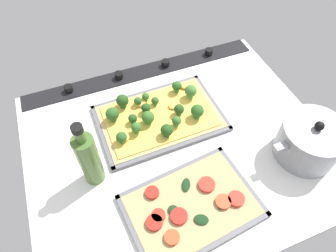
{
  "coord_description": "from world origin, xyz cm",
  "views": [
    {
      "loc": [
        21.08,
        44.61,
        72.01
      ],
      "look_at": [
        2.11,
        -3.21,
        5.46
      ],
      "focal_mm": 32.02,
      "sensor_mm": 36.0,
      "label": 1
    }
  ],
  "objects_px": {
    "baking_tray_front": "(160,119)",
    "oil_bottle": "(89,159)",
    "baking_tray_back": "(192,206)",
    "veggie_pizza_back": "(191,206)",
    "cooking_pot": "(309,141)",
    "broccoli_pizza": "(157,115)"
  },
  "relations": [
    {
      "from": "oil_bottle",
      "to": "veggie_pizza_back",
      "type": "bearing_deg",
      "value": 139.2
    },
    {
      "from": "baking_tray_front",
      "to": "baking_tray_back",
      "type": "height_order",
      "value": "same"
    },
    {
      "from": "oil_bottle",
      "to": "baking_tray_back",
      "type": "bearing_deg",
      "value": 139.58
    },
    {
      "from": "veggie_pizza_back",
      "to": "baking_tray_back",
      "type": "bearing_deg",
      "value": -147.36
    },
    {
      "from": "baking_tray_back",
      "to": "veggie_pizza_back",
      "type": "height_order",
      "value": "veggie_pizza_back"
    },
    {
      "from": "baking_tray_front",
      "to": "broccoli_pizza",
      "type": "xyz_separation_m",
      "value": [
        0.01,
        -0.0,
        0.02
      ]
    },
    {
      "from": "broccoli_pizza",
      "to": "veggie_pizza_back",
      "type": "height_order",
      "value": "broccoli_pizza"
    },
    {
      "from": "baking_tray_back",
      "to": "cooking_pot",
      "type": "relative_size",
      "value": 1.43
    },
    {
      "from": "baking_tray_back",
      "to": "broccoli_pizza",
      "type": "bearing_deg",
      "value": -93.86
    },
    {
      "from": "baking_tray_front",
      "to": "baking_tray_back",
      "type": "bearing_deg",
      "value": 84.96
    },
    {
      "from": "baking_tray_front",
      "to": "oil_bottle",
      "type": "relative_size",
      "value": 1.71
    },
    {
      "from": "baking_tray_front",
      "to": "broccoli_pizza",
      "type": "bearing_deg",
      "value": -27.12
    },
    {
      "from": "cooking_pot",
      "to": "broccoli_pizza",
      "type": "bearing_deg",
      "value": -38.0
    },
    {
      "from": "cooking_pot",
      "to": "veggie_pizza_back",
      "type": "bearing_deg",
      "value": 5.15
    },
    {
      "from": "veggie_pizza_back",
      "to": "cooking_pot",
      "type": "relative_size",
      "value": 1.32
    },
    {
      "from": "baking_tray_front",
      "to": "cooking_pot",
      "type": "height_order",
      "value": "cooking_pot"
    },
    {
      "from": "baking_tray_front",
      "to": "baking_tray_back",
      "type": "xyz_separation_m",
      "value": [
        0.03,
        0.29,
        0.0
      ]
    },
    {
      "from": "baking_tray_back",
      "to": "cooking_pot",
      "type": "height_order",
      "value": "cooking_pot"
    },
    {
      "from": "veggie_pizza_back",
      "to": "oil_bottle",
      "type": "height_order",
      "value": "oil_bottle"
    },
    {
      "from": "broccoli_pizza",
      "to": "cooking_pot",
      "type": "height_order",
      "value": "cooking_pot"
    },
    {
      "from": "broccoli_pizza",
      "to": "baking_tray_back",
      "type": "xyz_separation_m",
      "value": [
        0.02,
        0.3,
        -0.02
      ]
    },
    {
      "from": "cooking_pot",
      "to": "oil_bottle",
      "type": "distance_m",
      "value": 0.58
    }
  ]
}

